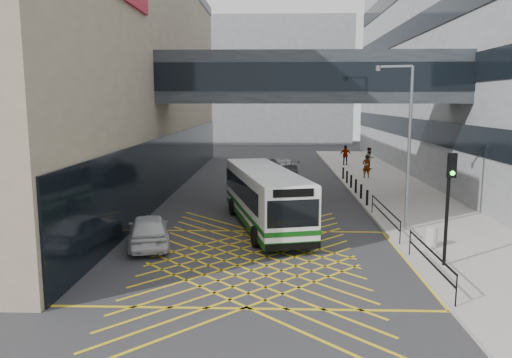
# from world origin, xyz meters

# --- Properties ---
(ground) EXTENTS (120.00, 120.00, 0.00)m
(ground) POSITION_xyz_m (0.00, 0.00, 0.00)
(ground) COLOR #333335
(building_whsmith) EXTENTS (24.17, 42.00, 16.00)m
(building_whsmith) POSITION_xyz_m (-17.98, 16.00, 8.00)
(building_whsmith) COLOR gray
(building_whsmith) RESTS_ON ground
(building_far) EXTENTS (28.00, 16.00, 18.00)m
(building_far) POSITION_xyz_m (-2.00, 60.00, 9.00)
(building_far) COLOR gray
(building_far) RESTS_ON ground
(skybridge) EXTENTS (20.00, 4.10, 3.00)m
(skybridge) POSITION_xyz_m (3.00, 12.00, 7.50)
(skybridge) COLOR #2D3237
(skybridge) RESTS_ON ground
(pavement) EXTENTS (6.00, 54.00, 0.16)m
(pavement) POSITION_xyz_m (9.00, 15.00, 0.08)
(pavement) COLOR #A9A49B
(pavement) RESTS_ON ground
(box_junction) EXTENTS (12.00, 9.00, 0.01)m
(box_junction) POSITION_xyz_m (0.00, 0.00, 0.00)
(box_junction) COLOR gold
(box_junction) RESTS_ON ground
(bus) EXTENTS (4.65, 10.38, 2.84)m
(bus) POSITION_xyz_m (0.37, 5.47, 1.52)
(bus) COLOR white
(bus) RESTS_ON ground
(car_white) EXTENTS (2.90, 4.85, 1.44)m
(car_white) POSITION_xyz_m (-4.50, 1.88, 0.72)
(car_white) COLOR silver
(car_white) RESTS_ON ground
(car_dark) EXTENTS (3.09, 5.44, 1.60)m
(car_dark) POSITION_xyz_m (-0.46, 18.09, 0.80)
(car_dark) COLOR black
(car_dark) RESTS_ON ground
(car_silver) EXTENTS (3.67, 5.29, 1.52)m
(car_silver) POSITION_xyz_m (1.25, 23.25, 0.76)
(car_silver) COLOR gray
(car_silver) RESTS_ON ground
(traffic_light) EXTENTS (0.29, 0.48, 4.17)m
(traffic_light) POSITION_xyz_m (7.08, -0.83, 2.87)
(traffic_light) COLOR black
(traffic_light) RESTS_ON pavement
(street_lamp) EXTENTS (1.71, 0.66, 7.57)m
(street_lamp) POSITION_xyz_m (6.84, 4.45, 4.47)
(street_lamp) COLOR slate
(street_lamp) RESTS_ON pavement
(litter_bin) EXTENTS (0.49, 0.49, 0.85)m
(litter_bin) POSITION_xyz_m (7.32, 1.60, 0.58)
(litter_bin) COLOR #ADA89E
(litter_bin) RESTS_ON pavement
(kerb_railings) EXTENTS (0.05, 12.54, 1.00)m
(kerb_railings) POSITION_xyz_m (6.15, 1.78, 0.88)
(kerb_railings) COLOR black
(kerb_railings) RESTS_ON pavement
(bollards) EXTENTS (0.14, 10.14, 0.90)m
(bollards) POSITION_xyz_m (6.25, 15.00, 0.61)
(bollards) COLOR black
(bollards) RESTS_ON pavement
(pedestrian_a) EXTENTS (0.75, 0.56, 1.79)m
(pedestrian_a) POSITION_xyz_m (8.15, 20.69, 1.05)
(pedestrian_a) COLOR gray
(pedestrian_a) RESTS_ON pavement
(pedestrian_b) EXTENTS (1.08, 0.85, 1.93)m
(pedestrian_b) POSITION_xyz_m (9.34, 25.64, 1.13)
(pedestrian_b) COLOR gray
(pedestrian_b) RESTS_ON pavement
(pedestrian_c) EXTENTS (1.15, 0.64, 1.86)m
(pedestrian_c) POSITION_xyz_m (7.67, 28.75, 1.09)
(pedestrian_c) COLOR gray
(pedestrian_c) RESTS_ON pavement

